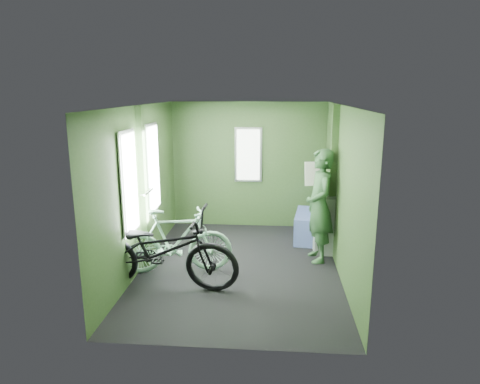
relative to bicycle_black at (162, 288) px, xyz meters
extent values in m
plane|color=black|center=(0.95, 0.74, 0.00)|extent=(4.00, 4.00, 0.00)
cube|color=silver|center=(0.95, 0.74, 2.30)|extent=(2.80, 4.00, 0.02)
cube|color=#2E4922|center=(0.95, 2.74, 1.15)|extent=(2.80, 0.02, 2.30)
cube|color=#2E4922|center=(0.95, -1.26, 1.15)|extent=(2.80, 0.02, 2.30)
cube|color=#2E4922|center=(-0.45, 0.74, 1.15)|extent=(0.02, 4.00, 2.30)
cube|color=#2E4922|center=(2.35, 0.74, 1.15)|extent=(0.02, 4.00, 2.30)
cube|color=#2E4922|center=(-0.41, 0.74, 1.15)|extent=(0.08, 0.12, 2.30)
cube|color=silver|center=(-0.41, 0.19, 1.35)|extent=(0.02, 0.56, 1.34)
cube|color=silver|center=(-0.41, 1.29, 1.35)|extent=(0.02, 0.56, 1.34)
cube|color=white|center=(-0.40, 0.19, 1.88)|extent=(0.00, 0.12, 0.12)
cube|color=white|center=(-0.40, 1.29, 1.88)|extent=(0.00, 0.12, 0.12)
cylinder|color=silver|center=(-0.34, 0.74, 1.10)|extent=(0.03, 0.40, 0.03)
cube|color=#2E4922|center=(2.30, 1.34, 1.15)|extent=(0.10, 0.10, 2.30)
cube|color=white|center=(2.33, 1.64, 1.85)|extent=(0.02, 0.40, 0.50)
cube|color=silver|center=(0.95, 2.70, 1.35)|extent=(0.50, 0.02, 1.00)
imported|color=black|center=(0.00, 0.00, 0.00)|extent=(2.10, 1.05, 1.16)
imported|color=#91CDAB|center=(0.08, 0.48, 0.00)|extent=(1.65, 0.83, 0.99)
imported|color=#2B4F2C|center=(2.10, 1.14, 0.84)|extent=(0.51, 0.68, 1.68)
cube|color=silver|center=(2.04, 1.43, 1.27)|extent=(0.33, 0.14, 0.36)
cube|color=gray|center=(2.21, 1.47, 0.48)|extent=(0.28, 0.39, 0.95)
cube|color=navy|center=(2.07, 2.06, 0.23)|extent=(0.63, 0.98, 0.46)
cube|color=navy|center=(2.29, 2.06, 0.72)|extent=(0.18, 0.93, 0.51)
camera|label=1|loc=(1.42, -5.00, 2.50)|focal=32.00mm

